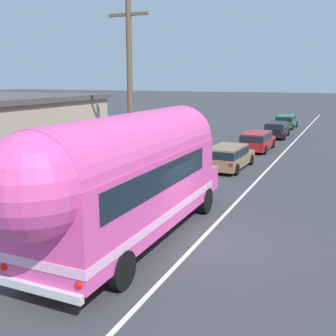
% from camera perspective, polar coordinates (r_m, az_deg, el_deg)
% --- Properties ---
extents(ground_plane, '(300.00, 300.00, 0.00)m').
position_cam_1_polar(ground_plane, '(13.46, 4.41, -10.14)').
color(ground_plane, '#38383D').
extents(lane_markings, '(3.96, 80.00, 0.01)m').
position_cam_1_polar(lane_markings, '(24.99, 9.88, 0.30)').
color(lane_markings, silver).
rests_on(lane_markings, ground).
extents(utility_pole, '(1.80, 0.24, 8.50)m').
position_cam_1_polar(utility_pole, '(17.68, -5.32, 9.97)').
color(utility_pole, brown).
rests_on(utility_pole, ground).
extents(painted_bus, '(2.63, 11.00, 4.12)m').
position_cam_1_polar(painted_bus, '(12.32, -6.02, -1.03)').
color(painted_bus, '#EA4C9E').
rests_on(painted_bus, ground).
extents(car_lead, '(2.10, 4.59, 1.37)m').
position_cam_1_polar(car_lead, '(23.87, 8.41, 1.71)').
color(car_lead, olive).
rests_on(car_lead, ground).
extents(car_second, '(1.94, 4.56, 1.37)m').
position_cam_1_polar(car_second, '(30.48, 12.30, 3.87)').
color(car_second, '#A5191E').
rests_on(car_second, ground).
extents(car_third, '(2.01, 4.51, 1.37)m').
position_cam_1_polar(car_third, '(37.70, 14.90, 5.31)').
color(car_third, black).
rests_on(car_third, ground).
extents(car_fourth, '(1.98, 4.31, 1.37)m').
position_cam_1_polar(car_fourth, '(45.24, 16.14, 6.35)').
color(car_fourth, '#196633').
rests_on(car_fourth, ground).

